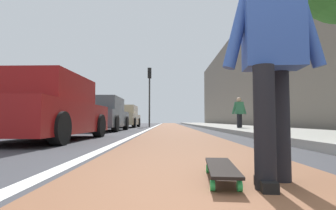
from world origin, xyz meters
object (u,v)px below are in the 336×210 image
(parked_car_mid, at_px, (101,115))
(parked_car_far, at_px, (124,117))
(traffic_light, at_px, (149,86))
(pedestrian_distant, at_px, (239,112))
(skater_person, at_px, (272,52))
(skateboard, at_px, (221,168))
(parked_car_near, at_px, (46,110))

(parked_car_mid, height_order, parked_car_far, parked_car_mid)
(traffic_light, height_order, pedestrian_distant, traffic_light)
(parked_car_far, bearing_deg, skater_person, -167.24)
(parked_car_mid, bearing_deg, skateboard, -161.24)
(skateboard, height_order, traffic_light, traffic_light)
(skateboard, distance_m, skater_person, 0.92)
(parked_car_mid, distance_m, pedestrian_distant, 6.16)
(skater_person, distance_m, parked_car_near, 5.52)
(parked_car_mid, bearing_deg, parked_car_near, -178.12)
(skater_person, height_order, parked_car_far, skater_person)
(skater_person, relative_size, parked_car_far, 0.37)
(parked_car_mid, xyz_separation_m, traffic_light, (8.55, -1.58, 2.40))
(skateboard, xyz_separation_m, parked_car_near, (4.08, 3.20, 0.61))
(skateboard, height_order, pedestrian_distant, pedestrian_distant)
(skater_person, bearing_deg, pedestrian_distant, -13.67)
(parked_car_near, distance_m, parked_car_far, 12.38)
(parked_car_mid, relative_size, traffic_light, 0.93)
(skateboard, relative_size, parked_car_mid, 0.20)
(parked_car_mid, distance_m, parked_car_far, 6.48)
(skater_person, height_order, parked_car_mid, skater_person)
(parked_car_far, bearing_deg, pedestrian_distant, -137.08)
(skater_person, bearing_deg, skateboard, 66.73)
(parked_car_near, distance_m, pedestrian_distant, 8.27)
(skater_person, xyz_separation_m, parked_car_far, (16.60, 3.76, -0.22))
(skater_person, bearing_deg, parked_car_far, 12.76)
(parked_car_near, distance_m, traffic_light, 14.72)
(traffic_light, bearing_deg, parked_car_mid, 169.55)
(skateboard, relative_size, skater_person, 0.52)
(parked_car_far, height_order, traffic_light, traffic_light)
(skateboard, distance_m, parked_car_mid, 10.56)
(skateboard, bearing_deg, parked_car_far, 11.73)
(parked_car_mid, height_order, pedestrian_distant, parked_car_mid)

